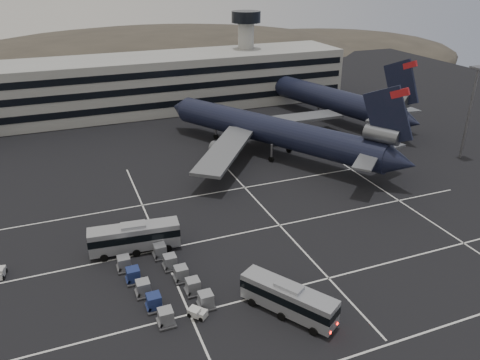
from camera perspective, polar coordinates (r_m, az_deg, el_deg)
name	(u,v)px	position (r m, az deg, el deg)	size (l,w,h in m)	color
ground	(212,256)	(63.88, -3.39, -9.24)	(260.00, 260.00, 0.00)	black
lane_markings	(217,252)	(64.69, -2.79, -8.73)	(90.00, 55.62, 0.01)	silver
terminal	(112,88)	(125.64, -15.31, 10.77)	(125.00, 26.00, 24.00)	gray
hills	(134,76)	(228.11, -12.81, 12.22)	(352.00, 180.00, 44.00)	#38332B
lightpole_right	(472,100)	(101.59, 26.44, 8.68)	(2.40, 2.40, 18.28)	slate
trijet_main	(275,131)	(94.45, 4.29, 5.97)	(41.89, 52.44, 18.08)	black
trijet_far	(322,96)	(121.48, 9.97, 10.08)	(24.36, 56.72, 18.08)	black
bus_near	(288,298)	(53.60, 5.91, -14.11)	(8.28, 10.98, 4.00)	#9C9FA4
bus_far	(134,236)	(65.13, -12.74, -6.71)	(12.31, 4.00, 4.27)	#9C9FA4
tug_b	(198,312)	(54.17, -5.12, -15.78)	(2.28, 2.34, 1.32)	silver
uld_cluster	(163,281)	(58.64, -9.41, -12.01)	(9.91, 15.48, 1.86)	#2D2D30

